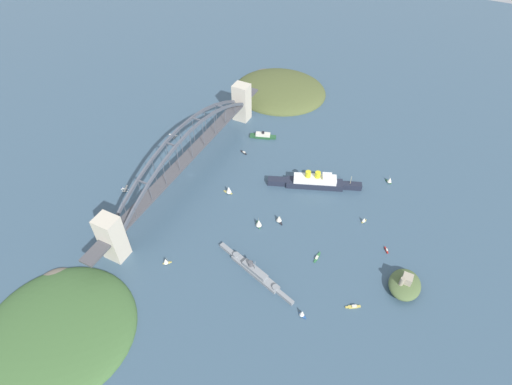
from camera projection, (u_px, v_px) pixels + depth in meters
The scene contains 21 objects.
ground_plane at pixel (191, 175), 449.23m from camera, with size 1400.00×1400.00×0.00m, color #385166.
harbor_arch_bridge at pixel (188, 156), 430.99m from camera, with size 304.31×19.06×61.28m.
headland_west_shore at pixel (279, 91), 573.31m from camera, with size 120.54×128.61×28.70m.
headland_east_shore at pixel (59, 328), 321.92m from camera, with size 119.23×120.63×21.01m.
ocean_liner at pixel (314, 182), 432.63m from camera, with size 43.17×94.66×19.55m.
naval_cruiser at pixel (254, 271), 356.73m from camera, with size 30.41×83.97×16.91m.
harbor_ferry_steamer at pixel (263, 136), 495.28m from camera, with size 15.90×31.57×8.39m.
fort_island_mid_harbor at pixel (405, 284), 344.02m from camera, with size 32.59×26.37×17.95m.
seaplane_taxiing_near_bridge at pixel (125, 189), 430.50m from camera, with size 10.12×7.49×4.71m.
seaplane_second_in_formation at pixel (173, 136), 495.27m from camera, with size 7.46×11.47×5.04m.
small_boat_0 at pixel (390, 180), 437.91m from camera, with size 6.38×7.88×7.95m.
small_boat_1 at pixel (229, 190), 425.84m from camera, with size 5.55×9.94×10.16m.
small_boat_2 at pixel (279, 219), 398.29m from camera, with size 7.59×8.84×8.76m.
small_boat_3 at pixel (317, 257), 369.68m from camera, with size 12.98×2.85×1.89m.
small_boat_4 at pixel (364, 220), 398.48m from camera, with size 5.94×4.59×6.36m.
small_boat_5 at pixel (302, 313), 327.47m from camera, with size 5.07×7.17×7.41m.
small_boat_6 at pixel (244, 152), 475.54m from camera, with size 4.79×9.58×2.06m.
small_boat_7 at pixel (353, 307), 334.66m from camera, with size 7.90×11.61×2.05m.
small_boat_8 at pixel (386, 250), 375.26m from camera, with size 6.75×5.11×2.42m.
small_boat_9 at pixel (166, 261), 363.46m from camera, with size 6.64×7.08×7.34m.
small_boat_10 at pixel (259, 223), 393.79m from camera, with size 9.35×8.74×9.91m.
Camera 1 is at (266.14, 212.52, 302.11)m, focal length 28.89 mm.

